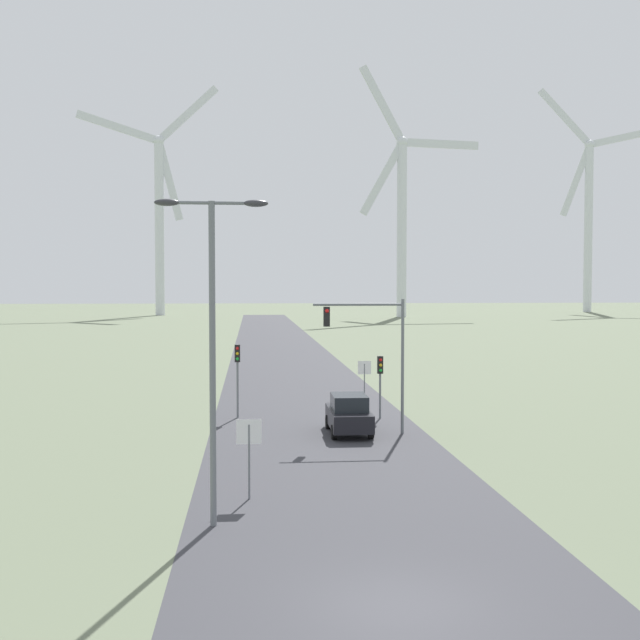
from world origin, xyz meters
name	(u,v)px	position (x,y,z in m)	size (l,w,h in m)	color
ground_plane	(398,607)	(0.00, 0.00, 0.00)	(600.00, 600.00, 0.00)	#667056
road_surface	(288,367)	(0.00, 48.00, 0.00)	(10.00, 240.00, 0.01)	#38383D
streetlamp	(212,320)	(-4.15, 5.79, 5.84)	(3.16, 0.32, 9.21)	slate
stop_sign_near	(249,443)	(-3.15, 8.37, 1.80)	(0.81, 0.07, 2.57)	slate
stop_sign_far	(364,372)	(3.74, 29.26, 1.61)	(0.81, 0.07, 2.31)	slate
traffic_light_post_near_left	(237,364)	(-3.79, 23.37, 2.79)	(0.28, 0.34, 3.80)	slate
traffic_light_post_near_right	(380,373)	(3.52, 22.49, 2.37)	(0.28, 0.34, 3.22)	slate
traffic_light_mast_overhead	(372,339)	(2.46, 18.46, 4.40)	(4.21, 0.35, 6.22)	slate
car_approaching	(349,414)	(1.40, 18.65, 0.91)	(1.88, 4.11, 1.83)	black
wind_turbine_left	(159,207)	(-24.99, 167.76, 26.13)	(32.71, 7.17, 55.89)	silver
wind_turbine_center	(402,207)	(31.01, 152.50, 24.83)	(28.66, 5.28, 56.11)	silver
wind_turbine_right	(589,208)	(88.42, 181.42, 28.17)	(32.36, 10.20, 61.20)	silver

